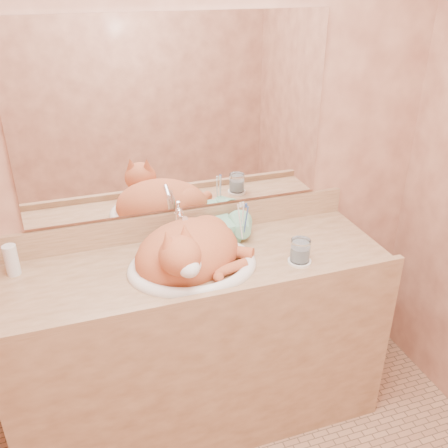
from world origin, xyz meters
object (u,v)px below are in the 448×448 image
object	(u,v)px
water_glass	(300,250)
toothbrush_cup	(243,234)
vanity_counter	(200,344)
soap_dispenser	(233,225)
cat	(188,250)
sink_basin	(192,250)

from	to	relation	value
water_glass	toothbrush_cup	bearing A→B (deg)	128.70
vanity_counter	soap_dispenser	bearing A→B (deg)	28.49
toothbrush_cup	water_glass	size ratio (longest dim) A/B	1.27
vanity_counter	cat	xyz separation A→B (m)	(-0.04, -0.01, 0.51)
vanity_counter	soap_dispenser	distance (m)	0.57
water_glass	soap_dispenser	bearing A→B (deg)	132.99
vanity_counter	toothbrush_cup	size ratio (longest dim) A/B	13.33
toothbrush_cup	cat	bearing A→B (deg)	-159.88
sink_basin	soap_dispenser	distance (m)	0.25
soap_dispenser	vanity_counter	bearing A→B (deg)	-160.37
soap_dispenser	toothbrush_cup	world-z (taller)	soap_dispenser
soap_dispenser	water_glass	size ratio (longest dim) A/B	2.06
cat	toothbrush_cup	world-z (taller)	cat
toothbrush_cup	soap_dispenser	bearing A→B (deg)	160.04
cat	water_glass	bearing A→B (deg)	-37.59
soap_dispenser	sink_basin	bearing A→B (deg)	-159.20
vanity_counter	soap_dispenser	xyz separation A→B (m)	(0.19, 0.10, 0.52)
cat	water_glass	world-z (taller)	cat
vanity_counter	sink_basin	size ratio (longest dim) A/B	3.09
toothbrush_cup	water_glass	world-z (taller)	toothbrush_cup
toothbrush_cup	water_glass	bearing A→B (deg)	-51.30
sink_basin	toothbrush_cup	size ratio (longest dim) A/B	4.31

